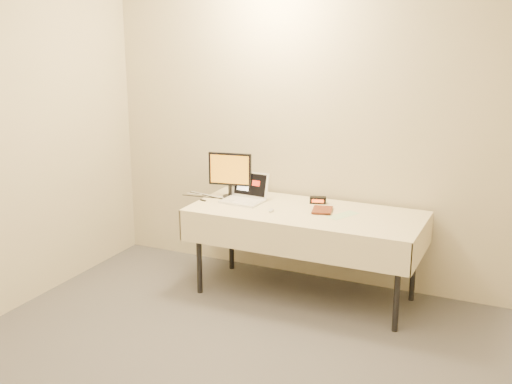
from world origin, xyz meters
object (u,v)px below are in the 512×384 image
at_px(monitor, 230,171).
at_px(book, 313,198).
at_px(table, 306,218).
at_px(laptop, 246,194).

xyz_separation_m(monitor, book, (0.78, -0.09, -0.12)).
height_order(table, monitor, monitor).
relative_size(laptop, monitor, 0.92).
relative_size(table, book, 8.92).
relative_size(laptop, book, 1.69).
bearing_deg(table, laptop, 173.71).
relative_size(table, monitor, 4.84).
bearing_deg(book, monitor, 160.02).
height_order(table, laptop, laptop).
distance_m(monitor, book, 0.80).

